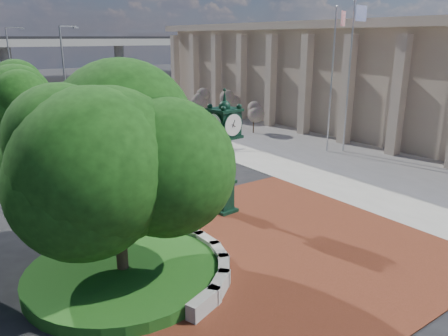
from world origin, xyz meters
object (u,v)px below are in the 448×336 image
flagpole_b (349,77)px  street_lamp_near (66,69)px  flagpole_a (332,80)px  street_lamp_far (12,62)px  parked_car (26,103)px  post_clock (224,148)px

flagpole_b → street_lamp_near: (-12.07, 19.34, -0.07)m
flagpole_a → street_lamp_far: flagpole_a is taller
parked_car → street_lamp_far: (-0.35, 2.35, 4.07)m
parked_car → flagpole_b: flagpole_b is taller
street_lamp_far → flagpole_a: bearing=-68.6°
street_lamp_near → street_lamp_far: size_ratio=0.99×
flagpole_a → street_lamp_near: size_ratio=1.12×
flagpole_a → street_lamp_near: 21.79m
post_clock → flagpole_b: flagpole_b is taller
street_lamp_near → street_lamp_far: 13.70m
street_lamp_near → street_lamp_far: (-1.43, 13.62, 0.06)m
flagpole_a → street_lamp_far: (-12.64, 32.30, 0.16)m
post_clock → street_lamp_far: size_ratio=0.63×
flagpole_a → flagpole_b: 1.10m
parked_car → flagpole_b: (13.16, -30.61, 4.08)m
parked_car → post_clock: bearing=-103.8°
post_clock → flagpole_a: size_ratio=0.57×
flagpole_b → street_lamp_far: size_ratio=1.15×
post_clock → parked_car: (-0.46, 34.46, -2.08)m
post_clock → street_lamp_near: bearing=88.5°
flagpole_a → parked_car: bearing=112.3°
flagpole_b → street_lamp_near: flagpole_b is taller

